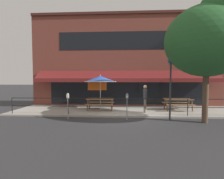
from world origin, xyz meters
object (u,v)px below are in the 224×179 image
Objects in this scene: street_tree_curbside at (211,36)px; picnic_table_centre at (178,101)px; parking_meter_far at (127,99)px; parking_meter_near at (68,98)px; street_sign_pole at (171,77)px; patio_umbrella_left at (100,79)px; picnic_table_left at (100,101)px; pedestrian_walking at (145,97)px.

picnic_table_centre is at bearing 99.68° from street_tree_curbside.
street_tree_curbside reaches higher than parking_meter_far.
parking_meter_near is 5.58m from street_sign_pole.
patio_umbrella_left is 1.67× the size of parking_meter_near.
street_sign_pole is 0.70× the size of street_tree_curbside.
picnic_table_centre is 0.28× the size of street_tree_curbside.
street_tree_curbside reaches higher than street_sign_pole.
picnic_table_left is 0.41× the size of street_sign_pole.
picnic_table_left is at bearing 165.45° from pedestrian_walking.
street_sign_pole is at bearing -55.12° from pedestrian_walking.
street_tree_curbside is at bearing -36.87° from pedestrian_walking.
parking_meter_near and parking_meter_far have the same top height.
parking_meter_far is (-3.47, -2.62, 0.44)m from picnic_table_centre.
patio_umbrella_left is 4.71m from street_sign_pole.
picnic_table_left is 1.05× the size of pedestrian_walking.
parking_meter_near reaches higher than picnic_table_centre.
parking_meter_far is (1.74, -2.59, -1.03)m from patio_umbrella_left.
patio_umbrella_left reaches higher than picnic_table_centre.
pedestrian_walking is 1.20× the size of parking_meter_far.
patio_umbrella_left is 6.78m from street_tree_curbside.
patio_umbrella_left is (-5.21, -0.03, 1.47)m from picnic_table_centre.
street_sign_pole is at bearing -31.50° from patio_umbrella_left.
picnic_table_left is 3.02m from pedestrian_walking.
street_tree_curbside reaches higher than patio_umbrella_left.
parking_meter_near is at bearing 176.74° from street_tree_curbside.
parking_meter_far is at bearing 174.38° from street_tree_curbside.
picnic_table_left is at bearing -178.41° from picnic_table_centre.
street_tree_curbside reaches higher than parking_meter_near.
parking_meter_far is 2.54m from street_sign_pole.
street_sign_pole reaches higher than picnic_table_left.
picnic_table_centre is at bearing 37.04° from parking_meter_far.
street_tree_curbside is at bearing -26.61° from picnic_table_left.
parking_meter_near is 0.32× the size of street_sign_pole.
patio_umbrella_left is at bearing 123.85° from parking_meter_far.
pedestrian_walking reaches higher than parking_meter_near.
pedestrian_walking is at bearing 124.88° from street_sign_pole.
street_tree_curbside is (3.98, -0.39, 3.10)m from parking_meter_far.
street_tree_curbside is at bearing -17.11° from street_sign_pole.
picnic_table_centre is 0.41× the size of street_sign_pole.
pedestrian_walking is 0.39× the size of street_sign_pole.
picnic_table_left is at bearing -90.00° from patio_umbrella_left.
pedestrian_walking is (-2.30, -0.90, 0.35)m from picnic_table_centre.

